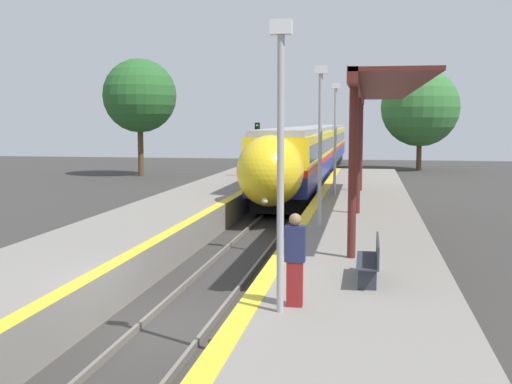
{
  "coord_description": "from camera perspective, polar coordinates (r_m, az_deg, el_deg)",
  "views": [
    {
      "loc": [
        3.9,
        -12.64,
        4.32
      ],
      "look_at": [
        0.57,
        6.35,
        2.18
      ],
      "focal_mm": 45.0,
      "sensor_mm": 36.0,
      "label": 1
    }
  ],
  "objects": [
    {
      "name": "person_waiting",
      "position": [
        11.37,
        3.48,
        -5.91
      ],
      "size": [
        0.36,
        0.22,
        1.66
      ],
      "color": "maroon",
      "rests_on": "platform_right"
    },
    {
      "name": "rail_left",
      "position": [
        14.11,
        -9.87,
        -11.26
      ],
      "size": [
        0.08,
        90.0,
        0.15
      ],
      "primitive_type": "cube",
      "color": "slate",
      "rests_on": "ground_plane"
    },
    {
      "name": "railway_signal",
      "position": [
        37.54,
        0.12,
        3.7
      ],
      "size": [
        0.28,
        0.28,
        4.23
      ],
      "color": "#59595E",
      "rests_on": "ground_plane"
    },
    {
      "name": "ground_plane",
      "position": [
        13.91,
        -7.01,
        -11.79
      ],
      "size": [
        120.0,
        120.0,
        0.0
      ],
      "primitive_type": "plane",
      "color": "#383533"
    },
    {
      "name": "background_tree_left",
      "position": [
        51.12,
        -10.31,
        8.41
      ],
      "size": [
        5.71,
        5.71,
        9.13
      ],
      "color": "brown",
      "rests_on": "ground_plane"
    },
    {
      "name": "platform_right",
      "position": [
        13.2,
        8.68,
        -10.44
      ],
      "size": [
        4.07,
        64.0,
        1.06
      ],
      "color": "gray",
      "rests_on": "ground_plane"
    },
    {
      "name": "lamppost_mid",
      "position": [
        19.64,
        5.73,
        5.06
      ],
      "size": [
        0.36,
        0.2,
        4.92
      ],
      "color": "#9E9EA3",
      "rests_on": "platform_right"
    },
    {
      "name": "platform_bench",
      "position": [
        13.33,
        10.26,
        -5.85
      ],
      "size": [
        0.44,
        1.79,
        0.89
      ],
      "color": "#2D333D",
      "rests_on": "platform_right"
    },
    {
      "name": "rail_right",
      "position": [
        13.7,
        -4.07,
        -11.71
      ],
      "size": [
        0.08,
        90.0,
        0.15
      ],
      "primitive_type": "cube",
      "color": "slate",
      "rests_on": "ground_plane"
    },
    {
      "name": "lamppost_far",
      "position": [
        28.54,
        7.06,
        5.43
      ],
      "size": [
        0.36,
        0.2,
        4.92
      ],
      "color": "#9E9EA3",
      "rests_on": "platform_right"
    },
    {
      "name": "background_tree_right",
      "position": [
        57.7,
        14.39,
        7.29
      ],
      "size": [
        6.75,
        6.75,
        8.86
      ],
      "color": "brown",
      "rests_on": "ground_plane"
    },
    {
      "name": "platform_left",
      "position": [
        15.14,
        -20.02,
        -8.57
      ],
      "size": [
        3.76,
        64.0,
        1.06
      ],
      "color": "gray",
      "rests_on": "ground_plane"
    },
    {
      "name": "train",
      "position": [
        46.67,
        5.14,
        3.76
      ],
      "size": [
        2.84,
        45.22,
        3.92
      ],
      "color": "black",
      "rests_on": "ground_plane"
    },
    {
      "name": "lamppost_near",
      "position": [
        10.76,
        2.2,
        4.06
      ],
      "size": [
        0.36,
        0.2,
        4.92
      ],
      "color": "#9E9EA3",
      "rests_on": "platform_right"
    },
    {
      "name": "station_canopy",
      "position": [
        22.91,
        10.58,
        8.37
      ],
      "size": [
        2.02,
        18.17,
        4.42
      ],
      "color": "#511E19",
      "rests_on": "platform_right"
    }
  ]
}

